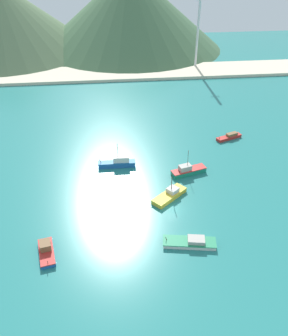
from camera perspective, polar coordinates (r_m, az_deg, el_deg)
ground at (r=110.29m, az=1.90°, el=3.42°), size 260.00×280.00×0.50m
fishing_boat_0 at (r=97.43m, az=6.94°, el=-0.41°), size 9.98×5.33×7.37m
fishing_boat_1 at (r=100.05m, az=-4.15°, el=0.83°), size 10.30×2.36×7.18m
fishing_boat_2 at (r=88.80m, az=4.09°, el=-4.24°), size 9.58×8.82×6.72m
fishing_boat_3 at (r=116.87m, az=13.32°, el=4.83°), size 8.75×4.96×1.76m
fishing_boat_4 at (r=77.31m, az=7.35°, el=-11.52°), size 11.40×5.05×1.82m
fishing_boat_6 at (r=77.34m, az=-15.15°, el=-12.48°), size 4.40×8.15×2.41m
beach_strip at (r=170.10m, az=-1.19°, el=14.83°), size 247.00×19.60×1.20m
hill_west at (r=213.23m, az=-21.55°, el=21.26°), size 93.73×93.73×34.99m
hill_central at (r=208.87m, az=-2.29°, el=23.82°), size 99.30×99.30×40.06m
radio_tower at (r=175.00m, az=8.53°, el=21.12°), size 3.63×2.91×36.34m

